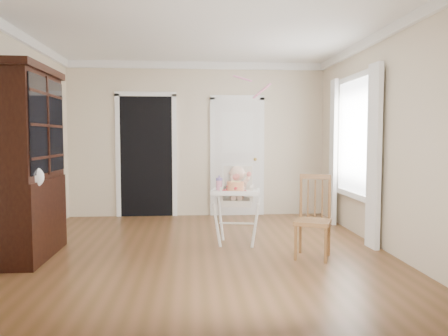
{
  "coord_description": "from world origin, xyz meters",
  "views": [
    {
      "loc": [
        -0.11,
        -5.23,
        1.39
      ],
      "look_at": [
        0.3,
        0.26,
        1.0
      ],
      "focal_mm": 35.0,
      "sensor_mm": 36.0,
      "label": 1
    }
  ],
  "objects": [
    {
      "name": "closet_door",
      "position": [
        0.7,
        2.48,
        1.02
      ],
      "size": [
        0.96,
        0.09,
        2.13
      ],
      "color": "white",
      "rests_on": "wall_back"
    },
    {
      "name": "streamer",
      "position": [
        0.62,
        1.03,
        2.23
      ],
      "size": [
        0.23,
        0.46,
        0.15
      ],
      "primitive_type": null,
      "rotation": [
        0.26,
        0.0,
        0.42
      ],
      "color": "pink",
      "rests_on": "ceiling"
    },
    {
      "name": "wall_back",
      "position": [
        0.0,
        2.5,
        1.35
      ],
      "size": [
        4.5,
        0.0,
        4.5
      ],
      "primitive_type": "plane",
      "rotation": [
        1.57,
        0.0,
        0.0
      ],
      "color": "beige",
      "rests_on": "floor"
    },
    {
      "name": "window_right",
      "position": [
        2.18,
        0.8,
        1.29
      ],
      "size": [
        0.13,
        1.84,
        2.3
      ],
      "color": "white",
      "rests_on": "wall_right"
    },
    {
      "name": "crown_molding",
      "position": [
        0.0,
        0.0,
        2.64
      ],
      "size": [
        4.5,
        5.0,
        0.12
      ],
      "primitive_type": null,
      "color": "white",
      "rests_on": "ceiling"
    },
    {
      "name": "dining_chair",
      "position": [
        1.29,
        -0.35,
        0.45
      ],
      "size": [
        0.51,
        0.51,
        0.95
      ],
      "rotation": [
        0.0,
        0.0,
        -0.41
      ],
      "color": "brown",
      "rests_on": "floor"
    },
    {
      "name": "wall_left",
      "position": [
        -2.25,
        0.0,
        1.35
      ],
      "size": [
        0.0,
        5.0,
        5.0
      ],
      "primitive_type": "plane",
      "rotation": [
        1.57,
        0.0,
        1.57
      ],
      "color": "beige",
      "rests_on": "floor"
    },
    {
      "name": "china_cabinet",
      "position": [
        -1.99,
        -0.11,
        1.1
      ],
      "size": [
        0.58,
        1.3,
        2.19
      ],
      "color": "black",
      "rests_on": "floor"
    },
    {
      "name": "wall_right",
      "position": [
        2.25,
        0.0,
        1.35
      ],
      "size": [
        0.0,
        5.0,
        5.0
      ],
      "primitive_type": "plane",
      "rotation": [
        1.57,
        0.0,
        -1.57
      ],
      "color": "beige",
      "rests_on": "floor"
    },
    {
      "name": "baby",
      "position": [
        0.48,
        0.38,
        0.79
      ],
      "size": [
        0.3,
        0.25,
        0.46
      ],
      "rotation": [
        0.0,
        0.0,
        -0.17
      ],
      "color": "beige",
      "rests_on": "high_chair"
    },
    {
      "name": "doorway",
      "position": [
        -0.9,
        2.48,
        1.11
      ],
      "size": [
        1.06,
        0.05,
        2.22
      ],
      "color": "black",
      "rests_on": "wall_back"
    },
    {
      "name": "high_chair",
      "position": [
        0.48,
        0.35,
        0.64
      ],
      "size": [
        0.69,
        0.82,
        1.03
      ],
      "rotation": [
        0.0,
        0.0,
        -0.17
      ],
      "color": "white",
      "rests_on": "floor"
    },
    {
      "name": "floor",
      "position": [
        0.0,
        0.0,
        0.0
      ],
      "size": [
        5.0,
        5.0,
        0.0
      ],
      "primitive_type": "plane",
      "color": "brown",
      "rests_on": "ground"
    },
    {
      "name": "cake",
      "position": [
        0.43,
        0.12,
        0.78
      ],
      "size": [
        0.27,
        0.27,
        0.12
      ],
      "color": "silver",
      "rests_on": "high_chair"
    },
    {
      "name": "sippy_cup",
      "position": [
        0.24,
        0.28,
        0.8
      ],
      "size": [
        0.08,
        0.08,
        0.2
      ],
      "rotation": [
        0.0,
        0.0,
        -0.17
      ],
      "color": "pink",
      "rests_on": "high_chair"
    },
    {
      "name": "ceiling",
      "position": [
        0.0,
        0.0,
        2.7
      ],
      "size": [
        5.0,
        5.0,
        0.0
      ],
      "primitive_type": "plane",
      "rotation": [
        3.14,
        0.0,
        0.0
      ],
      "color": "white",
      "rests_on": "wall_back"
    }
  ]
}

